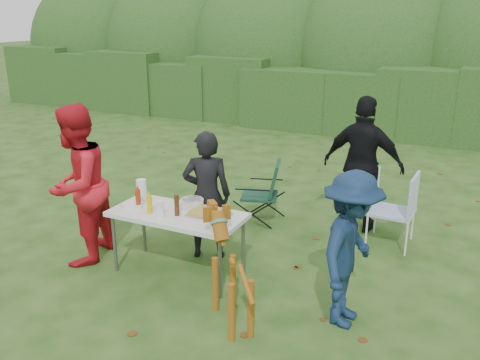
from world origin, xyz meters
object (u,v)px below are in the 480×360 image
at_px(person_black_puffy, 363,165).
at_px(dog, 232,276).
at_px(person_cook, 207,195).
at_px(lawn_chair, 392,209).
at_px(mustard_bottle, 150,205).
at_px(ketchup_bottle, 138,199).
at_px(child, 350,250).
at_px(folding_table, 177,217).
at_px(person_red_jacket, 77,185).
at_px(paper_towel_roll, 142,190).
at_px(beer_bottle, 177,205).
at_px(camping_chair, 260,192).

bearing_deg(person_black_puffy, dog, 81.70).
distance_m(person_cook, lawn_chair, 2.36).
distance_m(mustard_bottle, ketchup_bottle, 0.21).
distance_m(person_cook, child, 1.99).
distance_m(folding_table, ketchup_bottle, 0.49).
xyz_separation_m(folding_table, mustard_bottle, (-0.26, -0.14, 0.15)).
bearing_deg(mustard_bottle, ketchup_bottle, 162.52).
xyz_separation_m(child, lawn_chair, (0.06, 1.95, -0.28)).
distance_m(person_cook, person_red_jacket, 1.51).
bearing_deg(paper_towel_roll, mustard_bottle, -42.33).
bearing_deg(paper_towel_roll, person_cook, 30.10).
relative_size(person_red_jacket, child, 1.24).
distance_m(dog, beer_bottle, 1.16).
relative_size(mustard_bottle, ketchup_bottle, 0.91).
height_order(child, ketchup_bottle, child).
relative_size(dog, camping_chair, 1.17).
height_order(person_cook, mustard_bottle, person_cook).
bearing_deg(person_black_puffy, child, 103.62).
bearing_deg(person_black_puffy, ketchup_bottle, 50.82).
bearing_deg(dog, folding_table, 13.48).
distance_m(child, camping_chair, 2.58).
distance_m(person_red_jacket, paper_towel_roll, 0.74).
distance_m(camping_chair, beer_bottle, 1.88).
relative_size(person_cook, paper_towel_roll, 6.04).
xyz_separation_m(person_black_puffy, lawn_chair, (0.47, -0.30, -0.43)).
relative_size(camping_chair, lawn_chair, 0.93).
relative_size(person_cook, mustard_bottle, 7.85).
xyz_separation_m(child, paper_towel_roll, (-2.54, 0.27, 0.11)).
bearing_deg(paper_towel_roll, folding_table, -13.72).
relative_size(person_cook, lawn_chair, 1.62).
relative_size(person_black_puffy, ketchup_bottle, 8.35).
bearing_deg(beer_bottle, person_cook, 85.64).
height_order(person_black_puffy, lawn_chair, person_black_puffy).
bearing_deg(beer_bottle, lawn_chair, 43.49).
bearing_deg(beer_bottle, person_black_puffy, 55.09).
height_order(folding_table, mustard_bottle, mustard_bottle).
bearing_deg(person_cook, person_black_puffy, -157.50).
distance_m(child, lawn_chair, 1.97).
bearing_deg(person_cook, ketchup_bottle, 22.81).
relative_size(person_red_jacket, mustard_bottle, 9.43).
bearing_deg(person_cook, dog, 103.62).
bearing_deg(folding_table, mustard_bottle, -151.86).
distance_m(person_black_puffy, mustard_bottle, 2.91).
height_order(person_red_jacket, lawn_chair, person_red_jacket).
bearing_deg(person_black_puffy, paper_towel_roll, 46.33).
bearing_deg(person_cook, folding_table, 55.74).
bearing_deg(dog, ketchup_bottle, 25.05).
distance_m(lawn_chair, ketchup_bottle, 3.16).
distance_m(person_black_puffy, ketchup_bottle, 2.99).
relative_size(dog, lawn_chair, 1.09).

